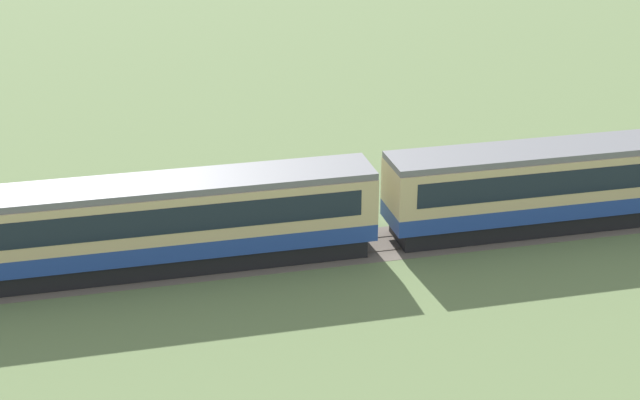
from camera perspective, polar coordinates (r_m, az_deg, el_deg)
ground_plane at (r=51.87m, az=17.34°, el=-0.51°), size 600.00×600.00×0.00m
passenger_train at (r=43.24m, az=-9.64°, el=-1.22°), size 104.62×2.94×4.11m
railway_track at (r=44.16m, az=-11.70°, el=-4.12°), size 171.92×3.60×0.04m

